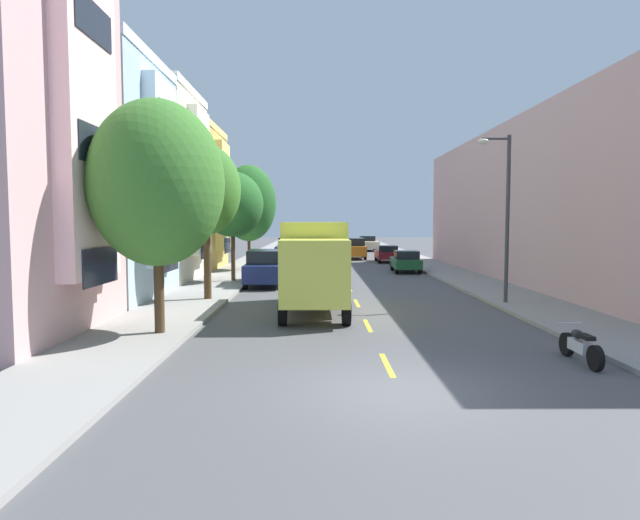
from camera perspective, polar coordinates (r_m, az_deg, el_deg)
The scene contains 23 objects.
ground_plane at distance 41.18m, azimuth 2.03°, elevation -0.80°, with size 160.00×160.00×0.00m, color #4C4C4F.
sidewalk_left at distance 39.52m, azimuth -8.19°, elevation -0.94°, with size 3.20×120.00×0.14m, color gray.
sidewalk_right at distance 40.12m, azimuth 12.34°, elevation -0.92°, with size 3.20×120.00×0.14m, color gray.
lane_centerline_dashes at distance 35.70m, azimuth 2.40°, elevation -1.53°, with size 0.14×47.20×0.01m.
townhouse_second_powder_blue at distance 27.35m, azimuth -28.96°, elevation 7.01°, with size 12.82×7.51×10.64m.
townhouse_third_cream at distance 33.97m, azimuth -21.26°, elevation 6.85°, with size 10.90×7.51×10.99m.
townhouse_fourth_mustard at distance 41.40m, azimuth -18.11°, elevation 5.79°, with size 11.97×7.51×10.16m.
apartment_block_opposite at distance 34.62m, azimuth 26.19°, elevation 5.31°, with size 10.00×36.00×8.96m, color #CC9E9E.
street_tree_nearest at distance 16.94m, azimuth -16.61°, elevation 7.63°, with size 3.95×3.95×6.89m.
street_tree_second at distance 23.97m, azimuth -11.74°, elevation 7.09°, with size 2.92×2.92×6.58m.
street_tree_third at distance 31.08m, azimuth -9.08°, elevation 5.72°, with size 3.43×3.43×6.11m.
street_tree_farthest at distance 38.25m, azimuth -7.43°, elevation 5.88°, with size 3.78×3.78×7.21m.
street_lamp at distance 23.66m, azimuth 18.60°, elevation 5.34°, with size 1.35×0.28×6.81m.
delivery_box_truck at distance 21.04m, azimuth -0.62°, elevation -0.14°, with size 2.47×7.24×3.43m.
parked_suv_charcoal at distance 52.90m, azimuth -3.29°, elevation 1.33°, with size 2.03×4.83×1.93m.
parked_sedan_sky at distance 44.28m, azimuth -3.68°, elevation 0.50°, with size 1.90×4.54×1.43m.
parked_hatchback_silver at distance 64.94m, azimuth -2.79°, elevation 1.63°, with size 1.81×4.03×1.50m.
parked_hatchback_forest at distance 37.84m, azimuth 8.91°, elevation -0.12°, with size 1.85×4.05×1.50m.
parked_suv_navy at distance 29.65m, azimuth -5.73°, elevation -0.78°, with size 2.01×4.82×1.93m.
parked_sedan_burgundy at distance 47.19m, azimuth 6.98°, elevation 0.70°, with size 1.90×4.54×1.43m.
parked_pickup_champagne at distance 65.36m, azimuth 5.05°, elevation 1.69°, with size 2.14×5.35×1.73m.
moving_orange_sedan at distance 51.09m, azimuth 3.60°, elevation 1.24°, with size 1.95×4.80×1.93m.
parked_motorcycle at distance 14.97m, azimuth 25.45°, elevation -8.11°, with size 0.62×2.05×0.90m.
Camera 1 is at (-1.69, -11.00, 3.45)m, focal length 30.77 mm.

